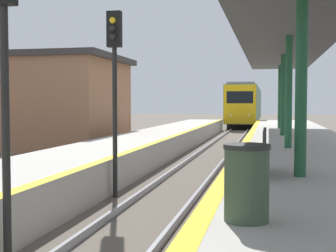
% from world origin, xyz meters
% --- Properties ---
extents(train, '(2.86, 23.41, 4.28)m').
position_xyz_m(train, '(0.00, 51.35, 2.18)').
color(train, black).
rests_on(train, ground).
extents(signal_near, '(0.36, 0.31, 4.72)m').
position_xyz_m(signal_near, '(-1.27, 4.99, 3.29)').
color(signal_near, black).
rests_on(signal_near, ground).
extents(signal_mid, '(0.36, 0.31, 4.72)m').
position_xyz_m(signal_mid, '(-1.35, 10.16, 3.29)').
color(signal_mid, black).
rests_on(signal_mid, ground).
extents(station_canopy, '(3.39, 30.34, 3.84)m').
position_xyz_m(station_canopy, '(3.10, 14.52, 4.60)').
color(station_canopy, '#1E5133').
rests_on(station_canopy, platform_right).
extents(trash_bin, '(0.58, 0.58, 0.96)m').
position_xyz_m(trash_bin, '(2.22, 4.66, 1.43)').
color(trash_bin, '#384C38').
rests_on(trash_bin, platform_right).
extents(bench, '(0.44, 1.81, 0.92)m').
position_xyz_m(bench, '(2.28, 8.61, 1.44)').
color(bench, '#28282D').
rests_on(bench, platform_right).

